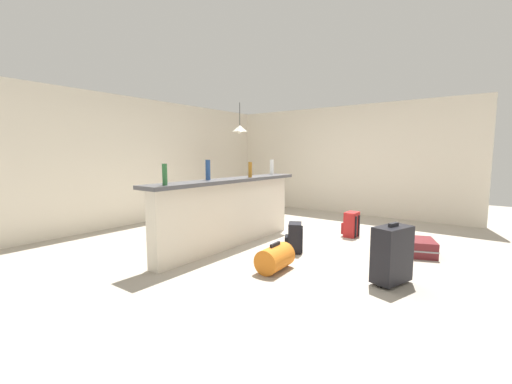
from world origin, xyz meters
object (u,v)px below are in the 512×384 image
(bottle_white, at_px, (272,167))
(pendant_lamp, at_px, (240,129))
(suitcase_flat_maroon, at_px, (407,246))
(suitcase_upright_black, at_px, (392,254))
(bottle_green, at_px, (165,175))
(bottle_blue, at_px, (208,170))
(dining_table, at_px, (236,188))
(bottle_amber, at_px, (250,170))
(dining_chair_near_partition, at_px, (251,196))
(duffel_bag_orange, at_px, (275,258))
(backpack_red, at_px, (351,225))
(backpack_black, at_px, (294,238))

(bottle_white, height_order, pendant_lamp, pendant_lamp)
(suitcase_flat_maroon, distance_m, suitcase_upright_black, 1.28)
(bottle_green, bearing_deg, bottle_blue, 10.10)
(dining_table, bearing_deg, bottle_white, -114.62)
(bottle_amber, xyz_separation_m, suitcase_flat_maroon, (0.79, -2.18, -1.04))
(bottle_green, distance_m, pendant_lamp, 3.61)
(pendant_lamp, bearing_deg, dining_table, 135.39)
(bottle_green, xyz_separation_m, bottle_white, (2.48, 0.16, 0.01))
(dining_table, relative_size, dining_chair_near_partition, 1.18)
(bottle_white, bearing_deg, dining_chair_near_partition, 58.01)
(bottle_blue, height_order, pendant_lamp, pendant_lamp)
(bottle_white, height_order, dining_table, bottle_white)
(dining_chair_near_partition, bearing_deg, bottle_green, -160.66)
(bottle_white, height_order, suitcase_flat_maroon, bottle_white)
(duffel_bag_orange, bearing_deg, backpack_red, -3.44)
(dining_table, bearing_deg, suitcase_flat_maroon, -100.48)
(bottle_green, bearing_deg, duffel_bag_orange, -53.44)
(bottle_blue, relative_size, backpack_black, 0.67)
(suitcase_upright_black, height_order, backpack_red, suitcase_upright_black)
(bottle_green, relative_size, bottle_amber, 1.05)
(bottle_blue, xyz_separation_m, pendant_lamp, (2.33, 1.33, 0.77))
(bottle_blue, distance_m, suitcase_upright_black, 2.59)
(dining_table, bearing_deg, backpack_black, -122.82)
(bottle_white, height_order, backpack_red, bottle_white)
(bottle_green, distance_m, dining_chair_near_partition, 3.29)
(suitcase_flat_maroon, relative_size, backpack_red, 2.12)
(backpack_black, bearing_deg, bottle_amber, 85.41)
(duffel_bag_orange, xyz_separation_m, backpack_black, (0.80, 0.20, 0.05))
(bottle_green, height_order, duffel_bag_orange, bottle_green)
(bottle_amber, xyz_separation_m, pendant_lamp, (1.55, 1.48, 0.79))
(duffel_bag_orange, bearing_deg, suitcase_flat_maroon, -34.27)
(duffel_bag_orange, bearing_deg, bottle_white, 35.11)
(bottle_amber, bearing_deg, suitcase_upright_black, -101.47)
(pendant_lamp, bearing_deg, backpack_black, -124.87)
(backpack_black, bearing_deg, pendant_lamp, 55.13)
(bottle_blue, bearing_deg, duffel_bag_orange, -94.37)
(suitcase_flat_maroon, height_order, backpack_black, backpack_black)
(dining_table, xyz_separation_m, duffel_bag_orange, (-2.35, -2.60, -0.50))
(duffel_bag_orange, distance_m, backpack_black, 0.83)
(bottle_green, relative_size, suitcase_flat_maroon, 0.28)
(pendant_lamp, xyz_separation_m, suitcase_flat_maroon, (-0.76, -3.65, -1.84))
(pendant_lamp, distance_m, duffel_bag_orange, 3.93)
(bottle_amber, relative_size, suitcase_flat_maroon, 0.27)
(dining_table, relative_size, suitcase_upright_black, 1.64)
(bottle_green, bearing_deg, suitcase_upright_black, -62.61)
(dining_chair_near_partition, bearing_deg, duffel_bag_orange, -137.17)
(bottle_white, xyz_separation_m, backpack_red, (0.44, -1.33, -0.96))
(bottle_amber, relative_size, backpack_black, 0.57)
(bottle_green, distance_m, suitcase_flat_maroon, 3.42)
(dining_table, height_order, suitcase_upright_black, dining_table)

